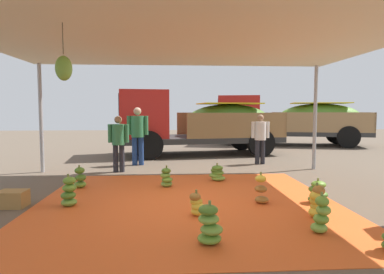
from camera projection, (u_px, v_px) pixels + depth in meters
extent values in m
plane|color=brown|center=(182.00, 172.00, 9.00)|extent=(40.00, 40.00, 0.00)
cube|color=#E05B23|center=(188.00, 203.00, 6.02)|extent=(5.41, 5.26, 0.01)
cylinder|color=#9EA0A5|center=(41.00, 118.00, 8.94)|extent=(0.10, 0.10, 2.94)
cylinder|color=#9EA0A5|center=(315.00, 118.00, 9.42)|extent=(0.10, 0.10, 2.94)
cube|color=beige|center=(187.00, 36.00, 5.78)|extent=(8.00, 7.00, 0.06)
cylinder|color=#4C422D|center=(63.00, 38.00, 4.78)|extent=(0.01, 0.01, 0.45)
ellipsoid|color=#6B9E38|center=(64.00, 68.00, 4.81)|extent=(0.24, 0.24, 0.36)
ellipsoid|color=#996628|center=(262.00, 200.00, 5.98)|extent=(0.32, 0.32, 0.13)
ellipsoid|color=#996628|center=(261.00, 189.00, 5.99)|extent=(0.28, 0.28, 0.13)
ellipsoid|color=gold|center=(261.00, 179.00, 5.95)|extent=(0.26, 0.26, 0.13)
cylinder|color=olive|center=(261.00, 175.00, 5.96)|extent=(0.04, 0.04, 0.12)
ellipsoid|color=gold|center=(198.00, 211.00, 5.27)|extent=(0.28, 0.28, 0.14)
ellipsoid|color=gold|center=(198.00, 207.00, 5.27)|extent=(0.30, 0.30, 0.14)
ellipsoid|color=gold|center=(196.00, 201.00, 5.29)|extent=(0.27, 0.27, 0.14)
ellipsoid|color=#996628|center=(195.00, 197.00, 5.27)|extent=(0.25, 0.25, 0.14)
cylinder|color=olive|center=(196.00, 193.00, 5.26)|extent=(0.04, 0.04, 0.12)
ellipsoid|color=#60932D|center=(209.00, 238.00, 4.17)|extent=(0.41, 0.41, 0.13)
ellipsoid|color=#6B9E38|center=(212.00, 229.00, 4.14)|extent=(0.40, 0.40, 0.13)
ellipsoid|color=#75A83D|center=(209.00, 219.00, 4.16)|extent=(0.37, 0.37, 0.13)
ellipsoid|color=#477523|center=(208.00, 210.00, 4.13)|extent=(0.28, 0.28, 0.13)
cylinder|color=olive|center=(210.00, 205.00, 4.13)|extent=(0.04, 0.04, 0.12)
ellipsoid|color=#6B9E38|center=(69.00, 202.00, 5.79)|extent=(0.27, 0.27, 0.14)
ellipsoid|color=#477523|center=(68.00, 195.00, 5.77)|extent=(0.36, 0.36, 0.14)
ellipsoid|color=#60932D|center=(69.00, 188.00, 5.78)|extent=(0.33, 0.33, 0.14)
ellipsoid|color=#60932D|center=(69.00, 181.00, 5.78)|extent=(0.27, 0.27, 0.14)
cylinder|color=olive|center=(68.00, 177.00, 5.77)|extent=(0.04, 0.04, 0.12)
ellipsoid|color=#75A83D|center=(167.00, 184.00, 7.28)|extent=(0.30, 0.30, 0.13)
ellipsoid|color=#60932D|center=(167.00, 180.00, 7.23)|extent=(0.33, 0.33, 0.13)
ellipsoid|color=#6B9E38|center=(165.00, 175.00, 7.24)|extent=(0.30, 0.30, 0.13)
ellipsoid|color=#477523|center=(166.00, 171.00, 7.22)|extent=(0.23, 0.23, 0.13)
cylinder|color=olive|center=(167.00, 168.00, 7.23)|extent=(0.04, 0.04, 0.12)
ellipsoid|color=#60932D|center=(317.00, 199.00, 5.99)|extent=(0.35, 0.35, 0.13)
ellipsoid|color=#477523|center=(319.00, 194.00, 5.99)|extent=(0.38, 0.38, 0.13)
ellipsoid|color=#518428|center=(316.00, 189.00, 5.99)|extent=(0.39, 0.39, 0.13)
ellipsoid|color=#60932D|center=(319.00, 184.00, 5.99)|extent=(0.33, 0.33, 0.13)
cylinder|color=olive|center=(318.00, 181.00, 5.99)|extent=(0.04, 0.04, 0.12)
ellipsoid|color=#75A83D|center=(218.00, 178.00, 7.90)|extent=(0.42, 0.42, 0.12)
ellipsoid|color=#6B9E38|center=(216.00, 175.00, 7.92)|extent=(0.44, 0.44, 0.12)
ellipsoid|color=#60932D|center=(218.00, 173.00, 7.93)|extent=(0.42, 0.42, 0.12)
ellipsoid|color=#477523|center=(217.00, 170.00, 7.92)|extent=(0.40, 0.40, 0.12)
ellipsoid|color=#518428|center=(217.00, 168.00, 7.91)|extent=(0.32, 0.32, 0.12)
cylinder|color=olive|center=(217.00, 165.00, 7.89)|extent=(0.04, 0.04, 0.12)
ellipsoid|color=#60932D|center=(80.00, 184.00, 7.17)|extent=(0.31, 0.31, 0.15)
ellipsoid|color=#477523|center=(81.00, 178.00, 7.13)|extent=(0.27, 0.27, 0.15)
ellipsoid|color=#518428|center=(80.00, 170.00, 7.14)|extent=(0.30, 0.30, 0.15)
cylinder|color=olive|center=(79.00, 168.00, 7.12)|extent=(0.04, 0.04, 0.12)
ellipsoid|color=#75A83D|center=(319.00, 228.00, 4.53)|extent=(0.31, 0.31, 0.14)
ellipsoid|color=#60932D|center=(321.00, 219.00, 4.50)|extent=(0.29, 0.29, 0.14)
ellipsoid|color=#75A83D|center=(324.00, 210.00, 4.48)|extent=(0.26, 0.26, 0.14)
ellipsoid|color=#60932D|center=(322.00, 201.00, 4.44)|extent=(0.21, 0.21, 0.14)
cylinder|color=olive|center=(322.00, 196.00, 4.47)|extent=(0.04, 0.04, 0.12)
ellipsoid|color=gold|center=(316.00, 212.00, 5.16)|extent=(0.33, 0.33, 0.17)
ellipsoid|color=gold|center=(318.00, 206.00, 5.18)|extent=(0.31, 0.31, 0.17)
ellipsoid|color=gold|center=(316.00, 201.00, 5.18)|extent=(0.22, 0.22, 0.17)
ellipsoid|color=gold|center=(316.00, 196.00, 5.14)|extent=(0.28, 0.28, 0.17)
ellipsoid|color=#996628|center=(319.00, 190.00, 5.14)|extent=(0.25, 0.25, 0.17)
cylinder|color=olive|center=(317.00, 186.00, 5.14)|extent=(0.04, 0.04, 0.12)
cube|color=#2D2D2D|center=(200.00, 139.00, 12.72)|extent=(6.26, 3.08, 0.20)
cube|color=red|center=(143.00, 114.00, 12.22)|extent=(1.95, 2.31, 1.70)
cube|color=#232D38|center=(119.00, 105.00, 12.02)|extent=(0.27, 1.81, 0.75)
cube|color=olive|center=(238.00, 125.00, 11.82)|extent=(3.70, 0.59, 0.90)
cube|color=olive|center=(221.00, 123.00, 13.98)|extent=(3.70, 0.59, 0.90)
cube|color=olive|center=(272.00, 124.00, 13.26)|extent=(0.39, 2.27, 0.90)
ellipsoid|color=#477523|center=(229.00, 120.00, 12.89)|extent=(3.51, 2.35, 1.23)
cube|color=yellow|center=(229.00, 104.00, 12.84)|extent=(2.45, 2.02, 0.04)
cylinder|color=black|center=(149.00, 145.00, 11.30)|extent=(1.03, 0.41, 1.00)
cylinder|color=black|center=(145.00, 140.00, 13.34)|extent=(1.03, 0.41, 1.00)
cylinder|color=black|center=(261.00, 143.00, 12.11)|extent=(1.03, 0.41, 1.00)
cylinder|color=black|center=(241.00, 138.00, 14.15)|extent=(1.03, 0.41, 1.00)
cube|color=#2D2D2D|center=(291.00, 133.00, 16.22)|extent=(7.28, 3.83, 0.20)
cube|color=red|center=(239.00, 113.00, 16.58)|extent=(2.38, 2.48, 1.70)
cube|color=#232D38|center=(220.00, 106.00, 16.72)|extent=(0.45, 1.77, 0.75)
cube|color=#99754C|center=(324.00, 122.00, 14.88)|extent=(4.21, 1.09, 0.90)
cube|color=#99754C|center=(315.00, 121.00, 17.03)|extent=(4.21, 1.09, 0.90)
cube|color=#99754C|center=(367.00, 122.00, 15.59)|extent=(0.61, 2.22, 0.90)
ellipsoid|color=#518428|center=(319.00, 117.00, 15.94)|extent=(4.13, 2.74, 1.32)
cube|color=yellow|center=(320.00, 103.00, 15.88)|extent=(2.92, 2.28, 0.04)
cylinder|color=black|center=(241.00, 136.00, 15.62)|extent=(1.04, 0.51, 1.00)
cylinder|color=black|center=(242.00, 133.00, 17.65)|extent=(1.04, 0.51, 1.00)
cylinder|color=black|center=(348.00, 137.00, 14.81)|extent=(1.04, 0.51, 1.00)
cylinder|color=black|center=(336.00, 134.00, 16.84)|extent=(1.04, 0.51, 1.00)
cylinder|color=#26262D|center=(116.00, 158.00, 9.06)|extent=(0.14, 0.14, 0.75)
cylinder|color=#26262D|center=(122.00, 158.00, 9.07)|extent=(0.14, 0.14, 0.75)
cylinder|color=#337A4C|center=(118.00, 135.00, 9.01)|extent=(0.34, 0.34, 0.56)
cylinder|color=#337A4C|center=(110.00, 133.00, 8.99)|extent=(0.11, 0.11, 0.50)
cylinder|color=#337A4C|center=(127.00, 133.00, 9.02)|extent=(0.11, 0.11, 0.50)
sphere|color=#936B4C|center=(118.00, 120.00, 8.98)|extent=(0.20, 0.20, 0.20)
cylinder|color=navy|center=(135.00, 151.00, 10.21)|extent=(0.16, 0.16, 0.87)
cylinder|color=navy|center=(141.00, 151.00, 10.23)|extent=(0.16, 0.16, 0.87)
cylinder|color=#337A4C|center=(138.00, 126.00, 10.16)|extent=(0.40, 0.40, 0.65)
cylinder|color=#337A4C|center=(129.00, 125.00, 10.14)|extent=(0.13, 0.13, 0.58)
cylinder|color=#337A4C|center=(146.00, 125.00, 10.17)|extent=(0.13, 0.13, 0.58)
sphere|color=tan|center=(137.00, 111.00, 10.12)|extent=(0.23, 0.23, 0.23)
cylinder|color=#26262D|center=(257.00, 152.00, 10.41)|extent=(0.14, 0.14, 0.76)
cylinder|color=#26262D|center=(263.00, 152.00, 10.42)|extent=(0.14, 0.14, 0.76)
cylinder|color=silver|center=(260.00, 131.00, 10.36)|extent=(0.35, 0.35, 0.57)
cylinder|color=silver|center=(253.00, 130.00, 10.35)|extent=(0.11, 0.11, 0.51)
cylinder|color=silver|center=(268.00, 130.00, 10.38)|extent=(0.11, 0.11, 0.51)
sphere|color=#936B4C|center=(261.00, 118.00, 10.33)|extent=(0.21, 0.21, 0.21)
cube|color=olive|center=(12.00, 199.00, 5.77)|extent=(0.48, 0.37, 0.29)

